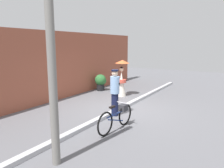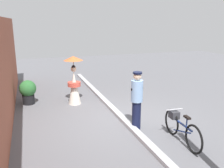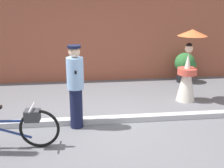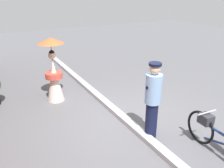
% 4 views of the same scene
% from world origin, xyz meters
% --- Properties ---
extents(ground_plane, '(30.00, 30.00, 0.00)m').
position_xyz_m(ground_plane, '(0.00, 0.00, 0.00)').
color(ground_plane, slate).
extents(sidewalk_curb, '(14.00, 0.20, 0.12)m').
position_xyz_m(sidewalk_curb, '(0.00, 0.00, 0.06)').
color(sidewalk_curb, '#B2B2B7').
rests_on(sidewalk_curb, ground_plane).
extents(bicycle_near_officer, '(1.79, 0.48, 0.81)m').
position_xyz_m(bicycle_near_officer, '(-1.78, -0.92, 0.41)').
color(bicycle_near_officer, black).
rests_on(bicycle_near_officer, ground_plane).
extents(person_officer, '(0.34, 0.38, 1.71)m').
position_xyz_m(person_officer, '(-0.66, -0.16, 0.92)').
color(person_officer, '#141938').
rests_on(person_officer, ground_plane).
extents(person_with_parasol, '(0.73, 0.73, 1.84)m').
position_xyz_m(person_with_parasol, '(2.18, 1.14, 0.89)').
color(person_with_parasol, silver).
rests_on(person_with_parasol, ground_plane).
extents(potted_plant_by_door, '(0.65, 0.63, 0.93)m').
position_xyz_m(potted_plant_by_door, '(2.75, 2.81, 0.52)').
color(potted_plant_by_door, black).
rests_on(potted_plant_by_door, ground_plane).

